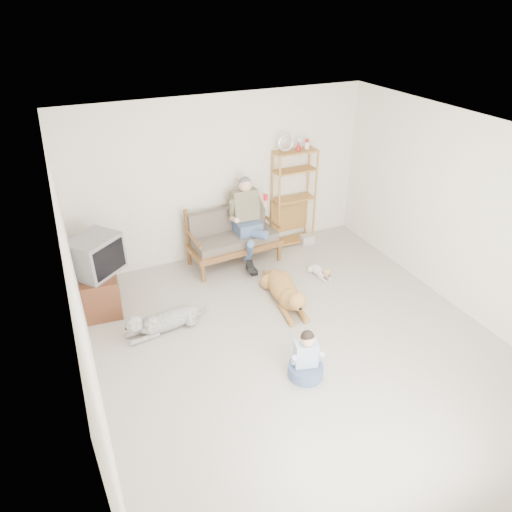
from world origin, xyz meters
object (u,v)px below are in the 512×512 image
etagere (294,197)px  golden_retriever (286,292)px  loveseat (233,235)px  tv_stand (100,288)px

etagere → golden_retriever: size_ratio=1.35×
loveseat → tv_stand: size_ratio=1.63×
tv_stand → etagere: bearing=15.1°
etagere → golden_retriever: 2.02m
loveseat → etagere: etagere is taller
loveseat → golden_retriever: size_ratio=1.03×
golden_retriever → tv_stand: bearing=164.4°
etagere → golden_retriever: bearing=-121.0°
tv_stand → golden_retriever: (2.48, -1.04, -0.12)m
tv_stand → golden_retriever: tv_stand is taller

